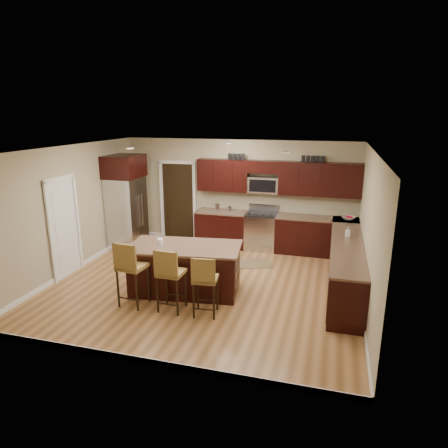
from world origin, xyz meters
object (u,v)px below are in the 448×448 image
(island, at_px, (185,270))
(stool_mid, at_px, (169,273))
(range, at_px, (261,231))
(refrigerator, at_px, (126,201))
(stool_left, at_px, (130,267))
(stool_right, at_px, (205,279))

(island, distance_m, stool_mid, 0.90)
(range, bearing_deg, stool_mid, -103.95)
(range, relative_size, stool_mid, 0.97)
(island, height_order, stool_mid, stool_mid)
(range, distance_m, refrigerator, 3.47)
(range, height_order, refrigerator, refrigerator)
(refrigerator, bearing_deg, stool_left, -60.52)
(stool_left, bearing_deg, stool_right, 5.68)
(range, height_order, stool_mid, stool_mid)
(range, height_order, stool_right, range)
(island, distance_m, refrigerator, 3.22)
(island, relative_size, stool_mid, 1.94)
(range, height_order, island, range)
(range, xyz_separation_m, stool_mid, (-0.91, -3.68, 0.24))
(island, height_order, stool_right, stool_right)
(island, xyz_separation_m, stool_left, (-0.70, -0.85, 0.32))
(stool_mid, relative_size, stool_right, 1.06)
(refrigerator, bearing_deg, stool_right, -43.88)
(refrigerator, bearing_deg, stool_mid, -50.62)
(stool_mid, bearing_deg, refrigerator, 131.15)
(stool_mid, bearing_deg, stool_left, -177.98)
(stool_left, xyz_separation_m, stool_right, (1.37, 0.01, -0.08))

